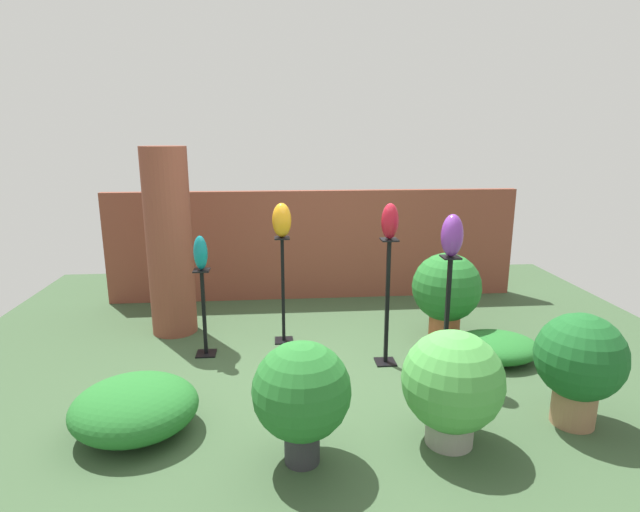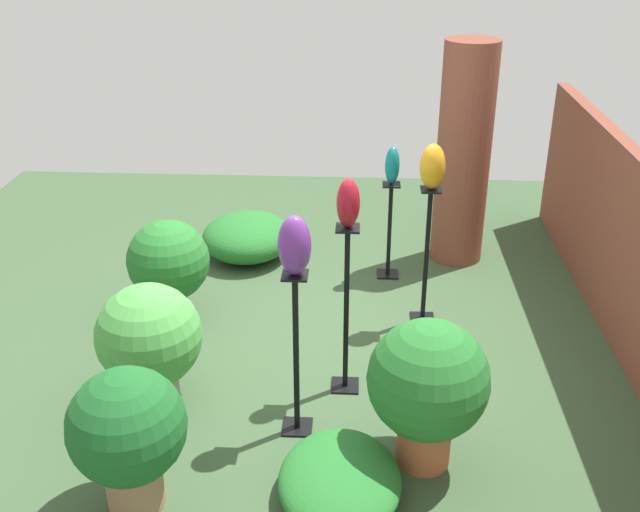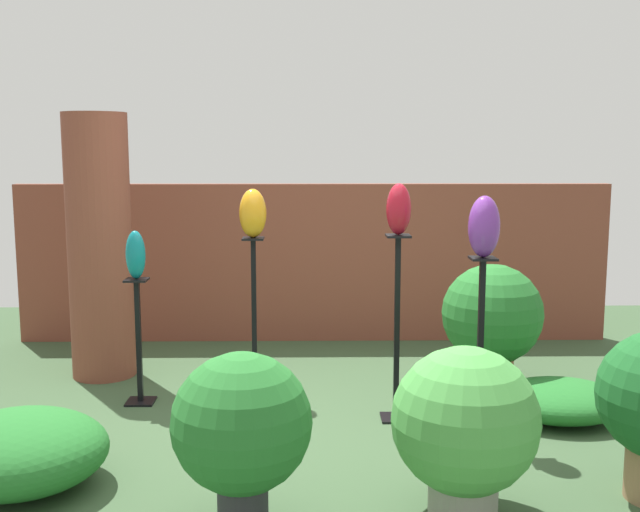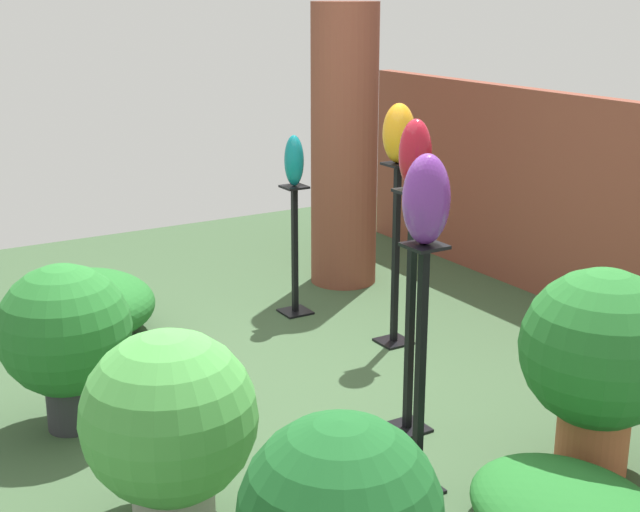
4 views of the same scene
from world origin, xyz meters
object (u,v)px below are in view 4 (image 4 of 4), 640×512
object	(u,v)px
pedestal_violet	(420,382)
pedestal_amber	(395,263)
art_vase_amber	(399,133)
potted_plant_near_pillar	(600,355)
pedestal_teal	(295,257)
art_vase_teal	(294,161)
art_vase_ruby	(415,155)
potted_plant_back_center	(65,334)
brick_pillar	(344,147)
art_vase_violet	(426,199)
pedestal_ruby	(410,324)
potted_plant_walkway_edge	(170,422)

from	to	relation	value
pedestal_violet	pedestal_amber	bearing A→B (deg)	147.95
art_vase_amber	potted_plant_near_pillar	world-z (taller)	art_vase_amber
pedestal_teal	art_vase_teal	distance (m)	0.68
art_vase_ruby	potted_plant_back_center	bearing A→B (deg)	-121.63
brick_pillar	art_vase_teal	distance (m)	0.81
art_vase_violet	potted_plant_back_center	bearing A→B (deg)	-140.18
pedestal_amber	potted_plant_near_pillar	xyz separation A→B (m)	(1.78, -0.12, 0.04)
pedestal_amber	potted_plant_near_pillar	world-z (taller)	pedestal_amber
art_vase_ruby	art_vase_amber	xyz separation A→B (m)	(-1.01, 0.63, -0.08)
brick_pillar	art_vase_violet	xyz separation A→B (m)	(2.76, -1.35, 0.30)
potted_plant_back_center	pedestal_amber	bearing A→B (deg)	92.54
pedestal_ruby	potted_plant_back_center	xyz separation A→B (m)	(-0.91, -1.48, -0.06)
pedestal_ruby	art_vase_violet	world-z (taller)	art_vase_violet
art_vase_ruby	pedestal_amber	bearing A→B (deg)	147.94
pedestal_amber	art_vase_amber	world-z (taller)	art_vase_amber
pedestal_amber	art_vase_violet	world-z (taller)	art_vase_violet
pedestal_ruby	art_vase_amber	world-z (taller)	art_vase_amber
art_vase_amber	potted_plant_back_center	size ratio (longest dim) A/B	0.41
brick_pillar	pedestal_teal	bearing A→B (deg)	-56.92
art_vase_violet	pedestal_ruby	bearing A→B (deg)	147.98
art_vase_teal	pedestal_teal	bearing A→B (deg)	90.00
art_vase_ruby	art_vase_teal	bearing A→B (deg)	168.87
art_vase_ruby	potted_plant_walkway_edge	distance (m)	1.67
art_vase_teal	potted_plant_walkway_edge	xyz separation A→B (m)	(2.00, -1.72, -0.61)
pedestal_teal	pedestal_ruby	bearing A→B (deg)	-11.13
potted_plant_walkway_edge	pedestal_amber	bearing A→B (deg)	120.90
potted_plant_near_pillar	potted_plant_back_center	xyz separation A→B (m)	(-1.68, -1.99, -0.06)
brick_pillar	pedestal_ruby	world-z (taller)	brick_pillar
potted_plant_back_center	art_vase_ruby	bearing A→B (deg)	58.37
art_vase_violet	brick_pillar	bearing A→B (deg)	153.95
pedestal_teal	art_vase_violet	xyz separation A→B (m)	(2.31, -0.67, 0.94)
pedestal_teal	potted_plant_walkway_edge	size ratio (longest dim) A/B	1.05
brick_pillar	potted_plant_back_center	xyz separation A→B (m)	(1.35, -2.52, -0.53)
pedestal_ruby	art_vase_violet	bearing A→B (deg)	-32.02
brick_pillar	potted_plant_walkway_edge	size ratio (longest dim) A/B	2.43
pedestal_amber	potted_plant_back_center	bearing A→B (deg)	-87.46
potted_plant_back_center	potted_plant_near_pillar	bearing A→B (deg)	49.83
potted_plant_back_center	brick_pillar	bearing A→B (deg)	118.17
art_vase_teal	potted_plant_walkway_edge	size ratio (longest dim) A/B	0.40
pedestal_teal	brick_pillar	bearing A→B (deg)	123.08
pedestal_teal	potted_plant_near_pillar	size ratio (longest dim) A/B	0.92
art_vase_amber	potted_plant_near_pillar	bearing A→B (deg)	-3.86
brick_pillar	potted_plant_back_center	size ratio (longest dim) A/B	2.40
art_vase_teal	art_vase_amber	world-z (taller)	art_vase_amber
pedestal_violet	pedestal_amber	distance (m)	1.77
pedestal_ruby	art_vase_ruby	xyz separation A→B (m)	(0.00, 0.00, 0.86)
art_vase_amber	pedestal_ruby	bearing A→B (deg)	-32.06
pedestal_violet	pedestal_ruby	world-z (taller)	pedestal_ruby
potted_plant_near_pillar	pedestal_teal	bearing A→B (deg)	-176.63
pedestal_ruby	potted_plant_back_center	world-z (taller)	pedestal_ruby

